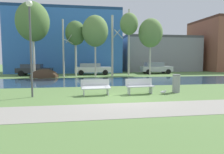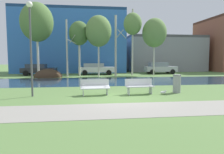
{
  "view_description": "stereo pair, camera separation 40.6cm",
  "coord_description": "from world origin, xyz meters",
  "views": [
    {
      "loc": [
        -2.12,
        -9.92,
        1.98
      ],
      "look_at": [
        -0.21,
        2.0,
        0.92
      ],
      "focal_mm": 32.4,
      "sensor_mm": 36.0,
      "label": 1
    },
    {
      "loc": [
        -1.71,
        -9.98,
        1.98
      ],
      "look_at": [
        -0.21,
        2.0,
        0.92
      ],
      "focal_mm": 32.4,
      "sensor_mm": 36.0,
      "label": 2
    }
  ],
  "objects": [
    {
      "name": "birch_far_right",
      "position": [
        6.53,
        14.14,
        5.18
      ],
      "size": [
        2.94,
        2.94,
        6.96
      ],
      "color": "beige",
      "rests_on": "ground"
    },
    {
      "name": "streetlamp",
      "position": [
        -4.59,
        1.1,
        3.34
      ],
      "size": [
        0.32,
        0.32,
        4.95
      ],
      "color": "#4C4C51",
      "rests_on": "ground"
    },
    {
      "name": "river_band",
      "position": [
        0.0,
        8.14,
        0.0
      ],
      "size": [
        80.0,
        7.02,
        0.01
      ],
      "primitive_type": "cube",
      "color": "#284256",
      "rests_on": "ground"
    },
    {
      "name": "birch_right",
      "position": [
        3.92,
        14.59,
        6.23
      ],
      "size": [
        2.22,
        2.22,
        8.06
      ],
      "color": "#BCB7A8",
      "rests_on": "ground"
    },
    {
      "name": "birch_far_left",
      "position": [
        -7.05,
        13.32,
        6.0
      ],
      "size": [
        3.54,
        3.54,
        8.15
      ],
      "color": "beige",
      "rests_on": "ground"
    },
    {
      "name": "trash_bin",
      "position": [
        3.57,
        1.29,
        0.56
      ],
      "size": [
        0.47,
        0.47,
        1.08
      ],
      "color": "gray",
      "rests_on": "ground"
    },
    {
      "name": "birch_center_right",
      "position": [
        1.69,
        13.35,
        3.57
      ],
      "size": [
        1.35,
        2.12,
        7.0
      ],
      "color": "#BCB7A8",
      "rests_on": "ground"
    },
    {
      "name": "building_blue_store",
      "position": [
        -4.08,
        22.14,
        4.65
      ],
      "size": [
        16.14,
        7.07,
        9.29
      ],
      "color": "#3870C6",
      "rests_on": "ground"
    },
    {
      "name": "paved_path_strip",
      "position": [
        0.0,
        -2.32,
        0.01
      ],
      "size": [
        60.0,
        2.37,
        0.01
      ],
      "primitive_type": "cube",
      "color": "gray",
      "rests_on": "ground"
    },
    {
      "name": "birch_center_left",
      "position": [
        -2.55,
        14.26,
        4.97
      ],
      "size": [
        2.34,
        2.34,
        6.43
      ],
      "color": "beige",
      "rests_on": "ground"
    },
    {
      "name": "birch_center",
      "position": [
        -0.33,
        13.14,
        5.12
      ],
      "size": [
        2.93,
        2.93,
        6.89
      ],
      "color": "beige",
      "rests_on": "ground"
    },
    {
      "name": "soil_mound",
      "position": [
        -5.94,
        12.94,
        0.0
      ],
      "size": [
        3.06,
        2.41,
        1.82
      ],
      "primitive_type": "ellipsoid",
      "color": "#423021",
      "rests_on": "ground"
    },
    {
      "name": "seagull",
      "position": [
        2.56,
        0.82,
        0.13
      ],
      "size": [
        0.42,
        0.15,
        0.25
      ],
      "color": "white",
      "rests_on": "ground"
    },
    {
      "name": "bench_left",
      "position": [
        -1.26,
        1.1,
        0.47
      ],
      "size": [
        1.63,
        0.65,
        0.87
      ],
      "color": "silver",
      "rests_on": "ground"
    },
    {
      "name": "bench_right",
      "position": [
        1.25,
        1.1,
        0.47
      ],
      "size": [
        1.63,
        0.65,
        0.87
      ],
      "color": "silver",
      "rests_on": "ground"
    },
    {
      "name": "birch_left",
      "position": [
        -3.84,
        13.13,
        3.22
      ],
      "size": [
        1.14,
        1.97,
        6.35
      ],
      "color": "#BCB7A8",
      "rests_on": "ground"
    },
    {
      "name": "building_grey_warehouse",
      "position": [
        11.33,
        23.55,
        2.89
      ],
      "size": [
        12.53,
        7.08,
        5.77
      ],
      "color": "gray",
      "rests_on": "ground"
    },
    {
      "name": "ground_plane",
      "position": [
        0.0,
        10.0,
        0.0
      ],
      "size": [
        120.0,
        120.0,
        0.0
      ],
      "primitive_type": "plane",
      "color": "#5B7F42"
    },
    {
      "name": "parked_van_nearest_dark",
      "position": [
        -7.66,
        16.02,
        0.74
      ],
      "size": [
        4.2,
        2.1,
        1.39
      ],
      "color": "#282B30",
      "rests_on": "ground"
    },
    {
      "name": "parked_hatch_third_silver",
      "position": [
        8.2,
        16.54,
        0.82
      ],
      "size": [
        4.24,
        2.22,
        1.58
      ],
      "color": "#B2B5BC",
      "rests_on": "ground"
    },
    {
      "name": "parked_sedan_second_white",
      "position": [
        -0.5,
        16.11,
        0.78
      ],
      "size": [
        4.64,
        2.11,
        1.45
      ],
      "color": "silver",
      "rests_on": "ground"
    }
  ]
}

